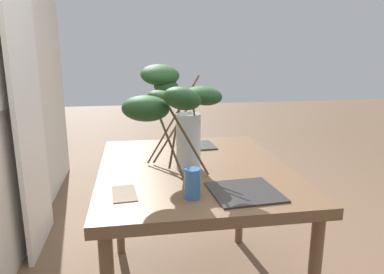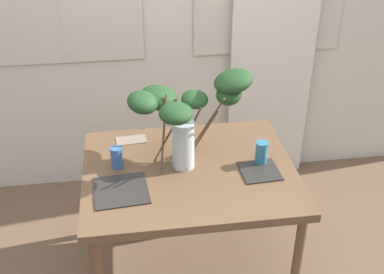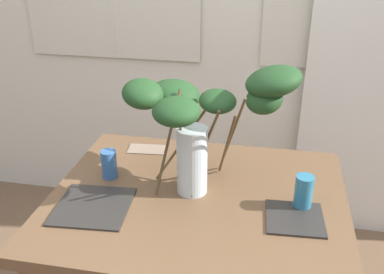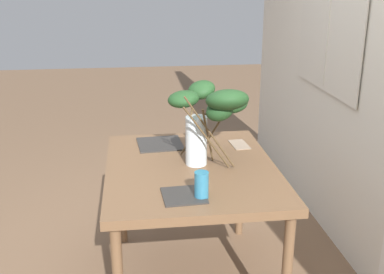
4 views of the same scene
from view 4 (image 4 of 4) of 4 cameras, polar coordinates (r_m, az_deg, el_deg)
name	(u,v)px [view 4 (image 4 of 4)]	position (r m, az deg, el deg)	size (l,w,h in m)	color
dining_table	(191,178)	(2.67, -0.12, -4.95)	(1.15, 0.94, 0.75)	brown
vase_with_branches	(212,111)	(2.55, 2.37, 3.19)	(0.74, 0.54, 0.52)	silver
drinking_glass_blue_left	(195,133)	(2.99, 0.35, 0.48)	(0.06, 0.06, 0.12)	#386BAD
drinking_glass_blue_right	(200,185)	(2.25, 1.02, -5.80)	(0.07, 0.07, 0.13)	teal
plate_square_left	(160,144)	(2.97, -3.85, -0.83)	(0.27, 0.27, 0.01)	#2D2B28
plate_square_right	(184,195)	(2.30, -0.99, -7.03)	(0.20, 0.20, 0.01)	#2D2B28
napkin_folded	(239,144)	(2.98, 5.70, -0.90)	(0.18, 0.10, 0.00)	gray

